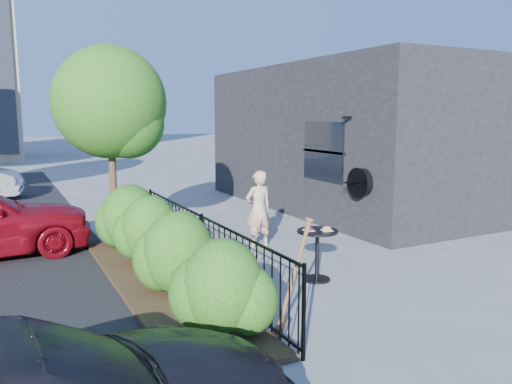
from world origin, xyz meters
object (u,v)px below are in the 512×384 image
cafe_table (317,246)px  shovel (292,283)px  patio_tree (114,109)px  woman (259,209)px

cafe_table → shovel: bearing=-132.7°
patio_tree → shovel: 5.63m
patio_tree → cafe_table: bearing=-56.4°
cafe_table → patio_tree: bearing=123.6°
woman → patio_tree: bearing=-28.9°
cafe_table → woman: size_ratio=0.57×
cafe_table → woman: bearing=87.0°
cafe_table → woman: (0.12, 2.26, 0.21)m
cafe_table → woman: 2.27m
patio_tree → cafe_table: size_ratio=4.46×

